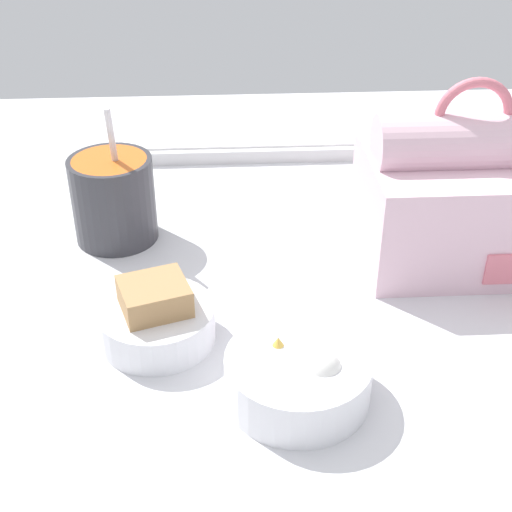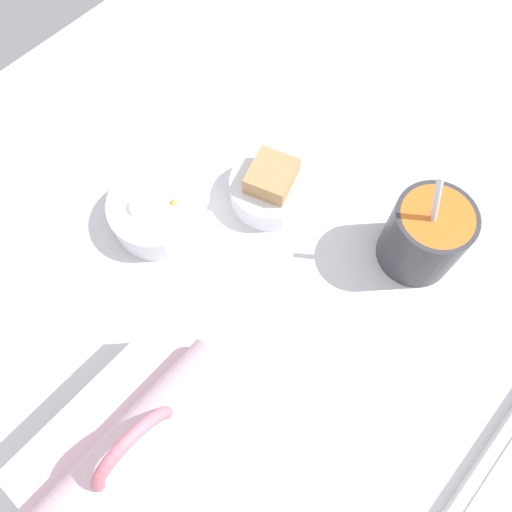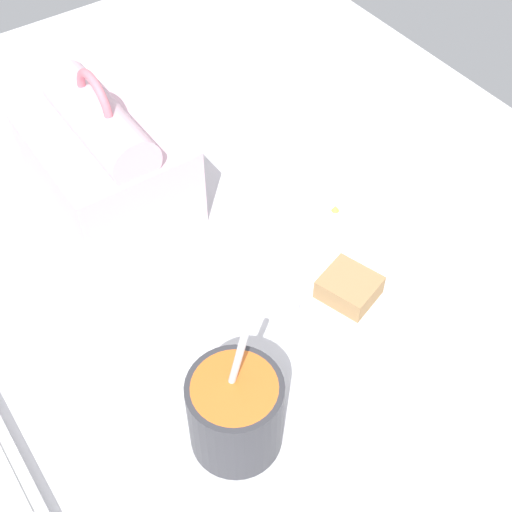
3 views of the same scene
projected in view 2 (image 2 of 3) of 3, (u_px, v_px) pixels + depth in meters
desk_surface at (288, 291)px, 61.54cm from camera, size 140.00×110.00×2.00cm
lunch_bag at (156, 454)px, 46.27cm from camera, size 19.94×16.39×19.91cm
soup_cup at (425, 235)px, 57.92cm from camera, size 9.23×9.23×16.23cm
bento_bowl_sandwich at (271, 187)px, 63.93cm from camera, size 10.68×10.68×6.14cm
bento_bowl_snacks at (158, 210)px, 62.55cm from camera, size 12.13×12.13×5.34cm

